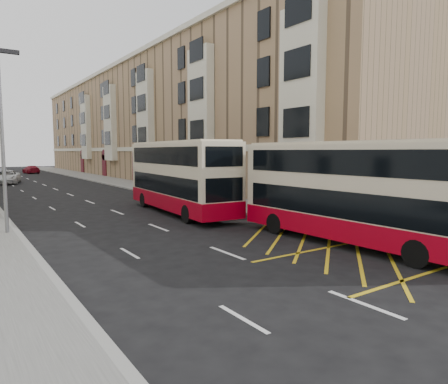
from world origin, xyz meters
TOP-DOWN VIEW (x-y plane):
  - ground at (0.00, 0.00)m, footprint 200.00×200.00m
  - pavement_right at (8.00, 30.00)m, footprint 4.00×120.00m
  - kerb_right at (6.00, 30.00)m, footprint 0.25×120.00m
  - road_markings at (0.00, 45.00)m, footprint 10.00×110.00m
  - terrace_right at (14.88, 45.38)m, footprint 10.75×79.00m
  - guard_railing at (6.25, 5.75)m, footprint 0.06×6.56m
  - street_lamp_near at (-6.35, 12.00)m, footprint 0.93×0.18m
  - double_decker_front at (4.98, 2.36)m, footprint 2.68×10.47m
  - double_decker_rear at (3.11, 13.58)m, footprint 3.27×11.03m
  - pedestrian_near at (7.43, 1.43)m, footprint 0.74×0.58m
  - pedestrian_mid at (8.76, 2.62)m, footprint 0.98×0.90m
  - pedestrian_far at (6.87, 2.51)m, footprint 1.15×0.67m
  - white_van at (-3.32, 44.05)m, footprint 3.75×6.05m
  - car_silver at (-2.92, 53.35)m, footprint 2.09×4.55m
  - car_red at (2.51, 65.89)m, footprint 2.41×4.76m

SIDE VIEW (x-z plane):
  - ground at x=0.00m, z-range 0.00..0.00m
  - road_markings at x=0.00m, z-range 0.00..0.01m
  - pavement_right at x=8.00m, z-range 0.00..0.15m
  - kerb_right at x=6.00m, z-range 0.00..0.15m
  - car_red at x=2.51m, z-range 0.00..1.32m
  - car_silver at x=-2.92m, z-range 0.00..1.51m
  - white_van at x=-3.32m, z-range 0.00..1.56m
  - guard_railing at x=6.25m, z-range 0.35..1.36m
  - pedestrian_mid at x=8.76m, z-range 0.15..1.77m
  - pedestrian_near at x=7.43m, z-range 0.15..1.93m
  - pedestrian_far at x=6.87m, z-range 0.15..1.99m
  - double_decker_front at x=4.98m, z-range 0.04..4.19m
  - double_decker_rear at x=3.11m, z-range 0.04..4.38m
  - street_lamp_near at x=-6.35m, z-range 0.64..8.64m
  - terrace_right at x=14.88m, z-range -0.10..15.15m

